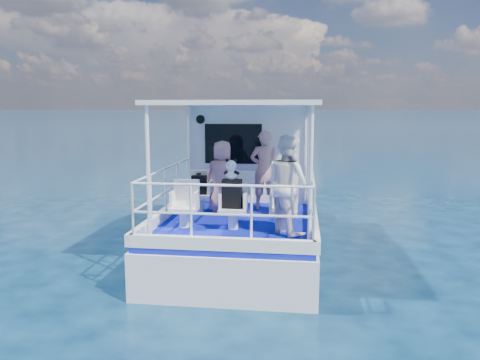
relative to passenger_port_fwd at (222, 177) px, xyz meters
name	(u,v)px	position (x,y,z in m)	size (l,w,h in m)	color
ground	(241,258)	(0.42, -0.21, -1.65)	(2000.00, 2000.00, 0.00)	#071C34
hull	(247,244)	(0.42, 0.79, -1.65)	(3.00, 7.00, 1.60)	white
deck	(247,207)	(0.42, 0.79, -0.80)	(2.90, 6.90, 0.10)	#0B12A0
cabin	(253,151)	(0.42, 2.09, 0.35)	(2.85, 2.00, 2.20)	white
canopy	(240,103)	(0.42, -0.41, 1.49)	(3.00, 3.20, 0.08)	white
canopy_posts	(239,163)	(0.42, -0.46, 0.35)	(2.77, 2.97, 2.20)	white
railings	(237,196)	(0.42, -0.78, -0.25)	(2.84, 3.59, 1.00)	white
seat_port_fwd	(200,203)	(-0.48, -0.01, -0.56)	(0.48, 0.46, 0.38)	white
seat_center_fwd	(242,204)	(0.42, -0.01, -0.56)	(0.48, 0.46, 0.38)	white
seat_stbd_fwd	(286,205)	(1.32, -0.01, -0.56)	(0.48, 0.46, 0.38)	white
seat_port_aft	(184,217)	(-0.48, -1.31, -0.56)	(0.48, 0.46, 0.38)	white
seat_center_aft	(233,218)	(0.42, -1.31, -0.56)	(0.48, 0.46, 0.38)	white
seat_stbd_aft	(283,220)	(1.32, -1.31, -0.56)	(0.48, 0.46, 0.38)	white
passenger_port_fwd	(222,177)	(0.00, 0.00, 0.00)	(0.56, 0.40, 1.50)	tan
passenger_stbd_fwd	(264,170)	(0.83, 0.48, 0.09)	(0.62, 0.40, 1.69)	tan
passenger_stbd_aft	(288,184)	(1.39, -1.45, 0.10)	(0.83, 0.65, 1.70)	white
backpack_port	(199,185)	(-0.49, -0.03, -0.17)	(0.30, 0.17, 0.39)	black
backpack_center	(232,194)	(0.40, -1.29, -0.11)	(0.34, 0.19, 0.52)	black
compact_camera	(199,174)	(-0.49, -0.03, 0.05)	(0.09, 0.06, 0.06)	black
panda	(231,169)	(0.39, -1.29, 0.33)	(0.23, 0.20, 0.36)	white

